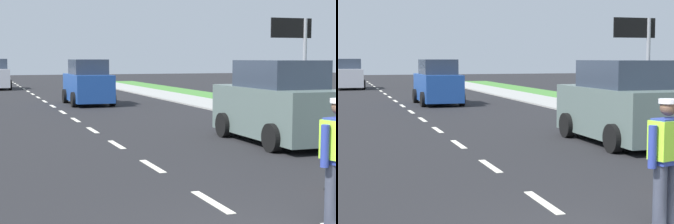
% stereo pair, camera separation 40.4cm
% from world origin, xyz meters
% --- Properties ---
extents(ground_plane, '(96.00, 96.00, 0.00)m').
position_xyz_m(ground_plane, '(0.00, 21.00, 0.00)').
color(ground_plane, black).
extents(sidewalk_right, '(2.40, 72.00, 0.14)m').
position_xyz_m(sidewalk_right, '(7.20, 10.00, 0.00)').
color(sidewalk_right, '#9E9E99').
rests_on(sidewalk_right, ground).
extents(lane_center_line, '(0.14, 46.40, 0.01)m').
position_xyz_m(lane_center_line, '(0.00, 25.20, 0.00)').
color(lane_center_line, silver).
rests_on(lane_center_line, ground).
extents(lane_direction_sign, '(1.16, 0.11, 3.20)m').
position_xyz_m(lane_direction_sign, '(4.43, 7.49, 2.41)').
color(lane_direction_sign, gray).
rests_on(lane_direction_sign, ground).
extents(car_outgoing_far, '(1.98, 4.01, 2.12)m').
position_xyz_m(car_outgoing_far, '(1.72, 21.13, 0.99)').
color(car_outgoing_far, '#1E4799').
rests_on(car_outgoing_far, ground).
extents(car_parked_curbside, '(1.98, 4.32, 2.14)m').
position_xyz_m(car_parked_curbside, '(4.03, 7.72, 0.99)').
color(car_parked_curbside, slate).
rests_on(car_parked_curbside, ground).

